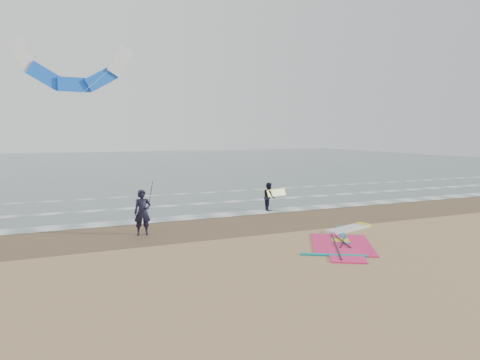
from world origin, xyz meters
name	(u,v)px	position (x,y,z in m)	size (l,w,h in m)	color
ground	(307,257)	(0.00, 0.00, 0.00)	(120.00, 120.00, 0.00)	tan
sea_water	(121,164)	(0.00, 48.00, 0.01)	(120.00, 80.00, 0.02)	#47605E
wet_sand_band	(239,223)	(0.00, 6.00, 0.00)	(120.00, 5.00, 0.01)	brown
foam_waterline	(209,208)	(0.00, 10.44, 0.03)	(120.00, 9.15, 0.02)	white
windsurf_rig	(345,240)	(2.63, 1.36, 0.03)	(5.41, 5.12, 0.13)	white
person_standing	(143,212)	(-4.65, 5.46, 0.96)	(0.70, 0.46, 1.92)	black
person_walking	(269,197)	(2.82, 8.48, 0.78)	(0.76, 0.59, 1.57)	black
held_pole	(149,201)	(-4.35, 5.46, 1.41)	(0.17, 0.86, 1.82)	black
carried_kiteboard	(276,193)	(3.22, 8.38, 0.99)	(1.30, 0.51, 0.39)	yellow
surf_kite	(73,71)	(-6.83, 13.88, 7.74)	(8.71, 3.21, 8.18)	white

